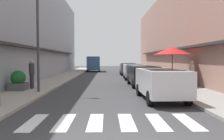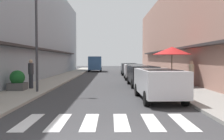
{
  "view_description": "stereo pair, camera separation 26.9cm",
  "coord_description": "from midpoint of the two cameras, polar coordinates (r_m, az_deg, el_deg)",
  "views": [
    {
      "loc": [
        -0.13,
        -5.29,
        1.93
      ],
      "look_at": [
        0.29,
        15.51,
        1.04
      ],
      "focal_mm": 40.4,
      "sensor_mm": 36.0,
      "label": 1
    },
    {
      "loc": [
        0.14,
        -5.29,
        1.93
      ],
      "look_at": [
        0.29,
        15.51,
        1.04
      ],
      "focal_mm": 40.4,
      "sensor_mm": 36.0,
      "label": 2
    }
  ],
  "objects": [
    {
      "name": "cafe_umbrella",
      "position": [
        18.08,
        13.83,
        4.23
      ],
      "size": [
        2.72,
        2.72,
        2.68
      ],
      "color": "#262626",
      "rests_on": "sidewalk_right"
    },
    {
      "name": "street_lamp",
      "position": [
        14.68,
        -15.52,
        8.35
      ],
      "size": [
        1.19,
        0.28,
        5.49
      ],
      "color": "#38383D",
      "rests_on": "sidewalk_left"
    },
    {
      "name": "parked_car_near",
      "position": [
        11.99,
        11.11,
        -2.41
      ],
      "size": [
        1.9,
        4.49,
        1.47
      ],
      "color": "silver",
      "rests_on": "ground_plane"
    },
    {
      "name": "building_row_right",
      "position": [
        26.16,
        18.8,
        8.19
      ],
      "size": [
        5.5,
        42.59,
        9.22
      ],
      "color": "#A87A6B",
      "rests_on": "ground_plane"
    },
    {
      "name": "building_row_left",
      "position": [
        26.22,
        -19.65,
        9.34
      ],
      "size": [
        5.5,
        42.59,
        10.29
      ],
      "color": "#939EA8",
      "rests_on": "ground_plane"
    },
    {
      "name": "parked_car_far",
      "position": [
        24.17,
        5.28,
        0.04
      ],
      "size": [
        1.86,
        3.98,
        1.47
      ],
      "color": "silver",
      "rests_on": "ground_plane"
    },
    {
      "name": "pedestrian_walking_near",
      "position": [
        16.41,
        -17.43,
        -0.65
      ],
      "size": [
        0.34,
        0.34,
        1.8
      ],
      "rotation": [
        0.0,
        0.0,
        0.55
      ],
      "color": "#282B33",
      "rests_on": "sidewalk_left"
    },
    {
      "name": "crosswalk",
      "position": [
        7.89,
        -0.46,
        -11.65
      ],
      "size": [
        5.2,
        2.2,
        0.01
      ],
      "color": "silver",
      "rests_on": "ground_plane"
    },
    {
      "name": "sidewalk_left",
      "position": [
        23.88,
        -11.87,
        -2.1
      ],
      "size": [
        2.58,
        63.15,
        0.12
      ],
      "primitive_type": "cube",
      "color": "#9E998E",
      "rests_on": "ground_plane"
    },
    {
      "name": "parked_car_distant",
      "position": [
        30.94,
        4.03,
        0.56
      ],
      "size": [
        1.84,
        4.03,
        1.47
      ],
      "color": "#4C5156",
      "rests_on": "ground_plane"
    },
    {
      "name": "ground_plane",
      "position": [
        23.41,
        -0.42,
        -2.29
      ],
      "size": [
        99.23,
        99.23,
        0.0
      ],
      "primitive_type": "plane",
      "color": "#38383A"
    },
    {
      "name": "pedestrian_walking_far",
      "position": [
        17.38,
        17.94,
        -0.66
      ],
      "size": [
        0.34,
        0.34,
        1.71
      ],
      "rotation": [
        0.0,
        0.0,
        5.93
      ],
      "color": "#282B33",
      "rests_on": "sidewalk_right"
    },
    {
      "name": "planter_midblock",
      "position": [
        15.8,
        -20.17,
        -2.31
      ],
      "size": [
        0.94,
        0.94,
        1.16
      ],
      "color": "#4C4C4C",
      "rests_on": "sidewalk_left"
    },
    {
      "name": "parked_car_mid",
      "position": [
        18.12,
        7.18,
        -0.76
      ],
      "size": [
        1.88,
        4.42,
        1.47
      ],
      "color": "black",
      "rests_on": "ground_plane"
    },
    {
      "name": "sidewalk_right",
      "position": [
        23.88,
        11.03,
        -2.1
      ],
      "size": [
        2.58,
        63.15,
        0.12
      ],
      "primitive_type": "cube",
      "color": "gray",
      "rests_on": "ground_plane"
    },
    {
      "name": "delivery_van",
      "position": [
        40.05,
        -3.63,
        1.68
      ],
      "size": [
        2.11,
        5.45,
        2.37
      ],
      "color": "#33598C",
      "rests_on": "ground_plane"
    }
  ]
}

